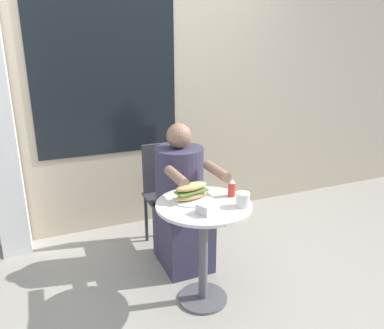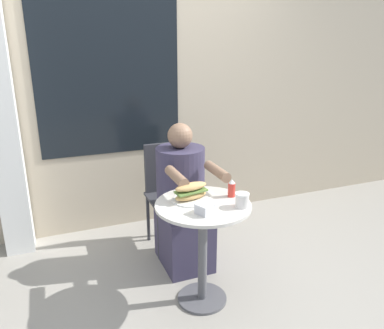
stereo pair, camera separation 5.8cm
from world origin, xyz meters
name	(u,v)px [view 1 (the left image)]	position (x,y,z in m)	size (l,w,h in m)	color
ground_plane	(203,299)	(0.00, 0.00, 0.00)	(8.00, 8.00, 0.00)	gray
storefront_wall	(140,75)	(0.00, 1.35, 1.40)	(8.00, 0.09, 2.80)	#B7A88E
cafe_table	(203,232)	(0.00, 0.00, 0.51)	(0.61, 0.61, 0.71)	beige
diner_chair	(166,185)	(0.04, 0.85, 0.52)	(0.38, 0.38, 0.87)	#333338
seated_diner	(182,206)	(0.04, 0.50, 0.48)	(0.37, 0.66, 1.11)	#38334C
sandwich_on_plate	(191,193)	(-0.05, 0.07, 0.76)	(0.24, 0.24, 0.12)	white
drink_cup	(243,200)	(0.20, -0.13, 0.75)	(0.09, 0.09, 0.09)	silver
napkin_box	(206,209)	(-0.05, -0.14, 0.74)	(0.12, 0.12, 0.06)	silver
condiment_bottle	(232,188)	(0.22, 0.04, 0.77)	(0.05, 0.05, 0.12)	red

